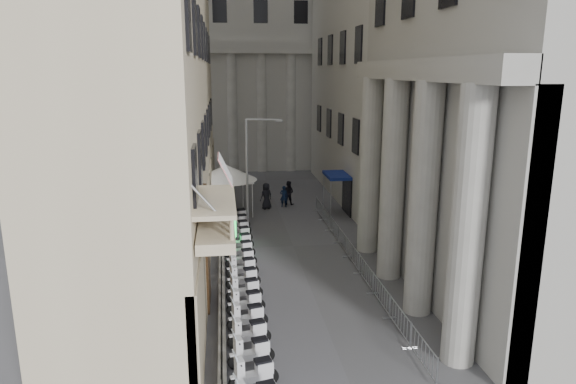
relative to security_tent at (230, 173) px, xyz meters
name	(u,v)px	position (x,y,z in m)	size (l,w,h in m)	color
far_building	(257,26)	(3.60, 21.22, 11.91)	(22.00, 10.00, 30.00)	beige
iron_fence	(222,256)	(-0.70, -8.78, -3.09)	(0.30, 28.00, 1.40)	black
blue_awning	(336,213)	(7.75, -0.78, -3.09)	(1.60, 3.00, 3.00)	navy
scooter_2	(252,365)	(0.37, -20.16, -3.09)	(0.56, 1.40, 1.50)	silver
scooter_3	(250,346)	(0.37, -18.80, -3.09)	(0.56, 1.40, 1.50)	silver
scooter_4	(248,328)	(0.37, -17.43, -3.09)	(0.56, 1.40, 1.50)	silver
scooter_5	(247,313)	(0.37, -16.06, -3.09)	(0.56, 1.40, 1.50)	silver
scooter_6	(245,300)	(0.37, -14.70, -3.09)	(0.56, 1.40, 1.50)	silver
scooter_7	(244,288)	(0.37, -13.33, -3.09)	(0.56, 1.40, 1.50)	silver
scooter_8	(243,277)	(0.37, -11.97, -3.09)	(0.56, 1.40, 1.50)	silver
scooter_9	(242,267)	(0.37, -10.60, -3.09)	(0.56, 1.40, 1.50)	silver
scooter_10	(241,258)	(0.37, -9.24, -3.09)	(0.56, 1.40, 1.50)	silver
scooter_11	(240,250)	(0.37, -7.87, -3.09)	(0.56, 1.40, 1.50)	silver
scooter_12	(239,243)	(0.37, -6.51, -3.09)	(0.56, 1.40, 1.50)	silver
scooter_13	(238,236)	(0.37, -5.14, -3.09)	(0.56, 1.40, 1.50)	silver
scooter_14	(238,229)	(0.37, -3.78, -3.09)	(0.56, 1.40, 1.50)	silver
scooter_15	(237,223)	(0.37, -2.41, -3.09)	(0.56, 1.40, 1.50)	silver
barrier_0	(422,367)	(6.43, -21.05, -3.09)	(0.60, 2.40, 1.10)	#9C9EA3
barrier_1	(399,333)	(6.43, -18.55, -3.09)	(0.60, 2.40, 1.10)	#9C9EA3
barrier_2	(381,305)	(6.43, -16.05, -3.09)	(0.60, 2.40, 1.10)	#9C9EA3
barrier_3	(366,283)	(6.43, -13.55, -3.09)	(0.60, 2.40, 1.10)	#9C9EA3
barrier_4	(353,265)	(6.43, -11.05, -3.09)	(0.60, 2.40, 1.10)	#9C9EA3
barrier_5	(343,250)	(6.43, -8.55, -3.09)	(0.60, 2.40, 1.10)	#9C9EA3
barrier_6	(334,236)	(6.43, -6.05, -3.09)	(0.60, 2.40, 1.10)	#9C9EA3
barrier_7	(326,225)	(6.43, -3.55, -3.09)	(0.60, 2.40, 1.10)	#9C9EA3
barrier_8	(319,215)	(6.43, -1.05, -3.09)	(0.60, 2.40, 1.10)	#9C9EA3
security_tent	(230,173)	(0.00, 0.00, 0.00)	(4.55, 4.55, 3.69)	silver
street_lamp	(251,166)	(1.29, -4.31, 1.30)	(2.37, 0.79, 7.42)	gray
info_kiosk	(232,233)	(-0.09, -7.67, -2.06)	(0.61, 0.99, 2.02)	black
pedestrian_a	(284,196)	(4.13, 1.63, -2.25)	(0.61, 0.40, 1.67)	black
pedestrian_b	(288,193)	(4.56, 2.30, -2.13)	(0.93, 0.72, 1.91)	black
pedestrian_c	(266,196)	(2.73, 1.21, -2.08)	(0.99, 0.64, 2.02)	black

